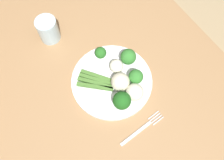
# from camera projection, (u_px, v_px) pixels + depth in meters

# --- Properties ---
(ground_plane) EXTENTS (6.00, 6.00, 0.02)m
(ground_plane) POSITION_uv_depth(u_px,v_px,m) (110.00, 130.00, 1.54)
(ground_plane) COLOR tan
(dining_table) EXTENTS (1.37, 0.83, 0.76)m
(dining_table) POSITION_uv_depth(u_px,v_px,m) (109.00, 94.00, 0.94)
(dining_table) COLOR #9E754C
(dining_table) RESTS_ON ground_plane
(plate) EXTENTS (0.28, 0.28, 0.01)m
(plate) POSITION_uv_depth(u_px,v_px,m) (112.00, 81.00, 0.83)
(plate) COLOR white
(plate) RESTS_ON dining_table
(asparagus_bundle) EXTENTS (0.12, 0.12, 0.01)m
(asparagus_bundle) POSITION_uv_depth(u_px,v_px,m) (96.00, 82.00, 0.82)
(asparagus_bundle) COLOR #47752D
(asparagus_bundle) RESTS_ON plate
(broccoli_near_center) EXTENTS (0.04, 0.04, 0.05)m
(broccoli_near_center) POSITION_uv_depth(u_px,v_px,m) (101.00, 53.00, 0.84)
(broccoli_near_center) COLOR #568E33
(broccoli_near_center) RESTS_ON plate
(broccoli_back_right) EXTENTS (0.05, 0.05, 0.06)m
(broccoli_back_right) POSITION_uv_depth(u_px,v_px,m) (136.00, 77.00, 0.79)
(broccoli_back_right) COLOR #609E3D
(broccoli_back_right) RESTS_ON plate
(broccoli_front) EXTENTS (0.06, 0.06, 0.07)m
(broccoli_front) POSITION_uv_depth(u_px,v_px,m) (122.00, 101.00, 0.75)
(broccoli_front) COLOR #4C7F2B
(broccoli_front) RESTS_ON plate
(broccoli_left) EXTENTS (0.05, 0.05, 0.07)m
(broccoli_left) POSITION_uv_depth(u_px,v_px,m) (128.00, 57.00, 0.82)
(broccoli_left) COLOR #609E3D
(broccoli_left) RESTS_ON plate
(cauliflower_near_fork) EXTENTS (0.05, 0.05, 0.05)m
(cauliflower_near_fork) POSITION_uv_depth(u_px,v_px,m) (116.00, 66.00, 0.82)
(cauliflower_near_fork) COLOR white
(cauliflower_near_fork) RESTS_ON plate
(cauliflower_edge) EXTENTS (0.06, 0.06, 0.06)m
(cauliflower_edge) POSITION_uv_depth(u_px,v_px,m) (120.00, 82.00, 0.79)
(cauliflower_edge) COLOR beige
(cauliflower_edge) RESTS_ON plate
(cauliflower_mid) EXTENTS (0.06, 0.06, 0.06)m
(cauliflower_mid) POSITION_uv_depth(u_px,v_px,m) (135.00, 92.00, 0.78)
(cauliflower_mid) COLOR silver
(cauliflower_mid) RESTS_ON plate
(fork) EXTENTS (0.03, 0.17, 0.00)m
(fork) POSITION_uv_depth(u_px,v_px,m) (142.00, 129.00, 0.77)
(fork) COLOR silver
(fork) RESTS_ON dining_table
(water_glass) EXTENTS (0.07, 0.07, 0.09)m
(water_glass) POSITION_uv_depth(u_px,v_px,m) (48.00, 30.00, 0.87)
(water_glass) COLOR silver
(water_glass) RESTS_ON dining_table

